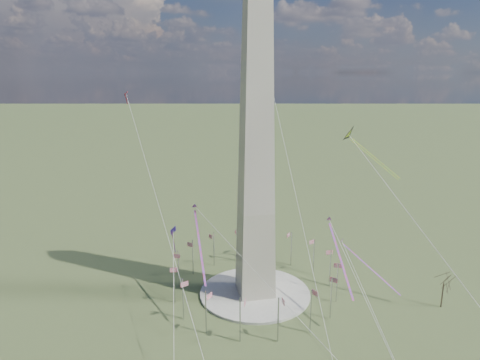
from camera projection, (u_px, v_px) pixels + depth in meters
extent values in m
plane|color=#3D5329|center=(255.00, 294.00, 140.10)|extent=(2000.00, 2000.00, 0.00)
cylinder|color=beige|center=(255.00, 293.00, 140.00)|extent=(36.00, 36.00, 0.80)
cylinder|color=#B6B8BD|center=(330.00, 269.00, 143.63)|extent=(0.36, 0.36, 13.00)
cube|color=red|center=(329.00, 252.00, 143.57)|extent=(2.40, 0.08, 1.50)
cylinder|color=#B6B8BD|center=(314.00, 257.00, 152.69)|extent=(0.36, 0.36, 13.00)
cube|color=red|center=(312.00, 242.00, 152.44)|extent=(2.25, 0.99, 1.50)
cylinder|color=#B6B8BD|center=(291.00, 249.00, 159.59)|extent=(0.36, 0.36, 13.00)
cube|color=red|center=(288.00, 235.00, 158.99)|extent=(1.75, 1.75, 1.50)
cylinder|color=#B6B8BD|center=(265.00, 245.00, 163.28)|extent=(0.36, 0.36, 13.00)
cube|color=red|center=(262.00, 232.00, 162.22)|extent=(0.99, 2.25, 1.50)
cylinder|color=#B6B8BD|center=(239.00, 245.00, 163.20)|extent=(0.36, 0.36, 13.00)
cube|color=red|center=(236.00, 232.00, 161.65)|extent=(0.08, 2.40, 1.50)
cylinder|color=#B6B8BD|center=(214.00, 249.00, 159.36)|extent=(0.36, 0.36, 13.00)
cube|color=red|center=(211.00, 237.00, 157.36)|extent=(0.99, 2.25, 1.50)
cylinder|color=#B6B8BD|center=(193.00, 257.00, 152.35)|extent=(0.36, 0.36, 13.00)
cube|color=red|center=(190.00, 245.00, 150.00)|extent=(1.75, 1.75, 1.50)
cylinder|color=#B6B8BD|center=(178.00, 269.00, 143.23)|extent=(0.36, 0.36, 13.00)
cube|color=red|center=(177.00, 256.00, 140.70)|extent=(2.25, 0.99, 1.50)
cylinder|color=#B6B8BD|center=(174.00, 284.00, 133.39)|extent=(0.36, 0.36, 13.00)
cube|color=red|center=(174.00, 270.00, 130.86)|extent=(2.40, 0.08, 1.50)
cylinder|color=#B6B8BD|center=(183.00, 299.00, 124.33)|extent=(0.36, 0.36, 13.00)
cube|color=red|center=(184.00, 284.00, 122.00)|extent=(2.25, 0.99, 1.50)
cylinder|color=#B6B8BD|center=(206.00, 312.00, 117.43)|extent=(0.36, 0.36, 13.00)
cube|color=red|center=(209.00, 296.00, 115.45)|extent=(1.75, 1.75, 1.50)
cylinder|color=#B6B8BD|center=(240.00, 320.00, 113.74)|extent=(0.36, 0.36, 13.00)
cube|color=red|center=(245.00, 303.00, 112.21)|extent=(0.99, 2.25, 1.50)
cylinder|color=#B6B8BD|center=(278.00, 320.00, 113.82)|extent=(0.36, 0.36, 13.00)
cube|color=red|center=(283.00, 301.00, 112.78)|extent=(0.08, 2.40, 1.50)
cylinder|color=#B6B8BD|center=(311.00, 312.00, 117.66)|extent=(0.36, 0.36, 13.00)
cube|color=red|center=(315.00, 293.00, 117.07)|extent=(0.99, 2.25, 1.50)
cylinder|color=#B6B8BD|center=(331.00, 298.00, 124.67)|extent=(0.36, 0.36, 13.00)
cube|color=red|center=(334.00, 280.00, 124.43)|extent=(1.75, 1.75, 1.50)
cylinder|color=#B6B8BD|center=(337.00, 283.00, 133.79)|extent=(0.36, 0.36, 13.00)
cube|color=red|center=(338.00, 266.00, 133.74)|extent=(2.25, 0.99, 1.50)
cylinder|color=#46382A|center=(442.00, 295.00, 131.33)|extent=(0.38, 0.38, 8.07)
cube|color=#DCA10B|center=(375.00, 158.00, 141.59)|extent=(12.29, 12.35, 11.91)
cube|color=#DCA10B|center=(373.00, 159.00, 139.84)|extent=(12.29, 12.35, 11.91)
cube|color=navy|center=(173.00, 230.00, 132.03)|extent=(1.68, 2.71, 2.38)
cube|color=#FF3B28|center=(174.00, 242.00, 132.99)|extent=(1.11, 2.98, 8.23)
cube|color=#FF3B28|center=(341.00, 259.00, 125.93)|extent=(2.57, 22.80, 14.30)
cube|color=#FF3B28|center=(200.00, 246.00, 125.94)|extent=(0.82, 23.10, 14.46)
cube|color=#FF3B28|center=(371.00, 269.00, 137.80)|extent=(13.74, 15.23, 12.48)
cube|color=red|center=(126.00, 93.00, 147.02)|extent=(1.29, 2.05, 1.67)
cube|color=red|center=(126.00, 99.00, 147.47)|extent=(0.86, 1.40, 3.84)
cube|color=white|center=(268.00, 69.00, 166.27)|extent=(1.01, 1.68, 1.45)
cube|color=white|center=(268.00, 74.00, 166.65)|extent=(0.66, 1.25, 3.30)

